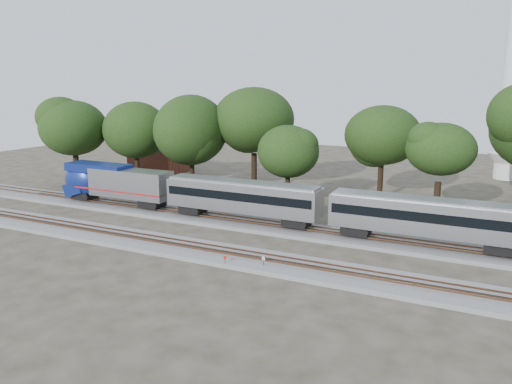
% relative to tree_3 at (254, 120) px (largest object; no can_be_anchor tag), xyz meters
% --- Properties ---
extents(ground, '(160.00, 160.00, 0.00)m').
position_rel_tree_3_xyz_m(ground, '(8.22, -22.16, -10.30)').
color(ground, '#383328').
rests_on(ground, ground).
extents(track_far, '(160.00, 5.00, 0.73)m').
position_rel_tree_3_xyz_m(track_far, '(8.22, -16.16, -10.09)').
color(track_far, slate).
rests_on(track_far, ground).
extents(track_near, '(160.00, 5.00, 0.73)m').
position_rel_tree_3_xyz_m(track_near, '(8.22, -26.16, -10.09)').
color(track_near, slate).
rests_on(track_near, ground).
extents(switch_stand_red, '(0.32, 0.08, 1.02)m').
position_rel_tree_3_xyz_m(switch_stand_red, '(11.26, -28.36, -9.64)').
color(switch_stand_red, '#512D19').
rests_on(switch_stand_red, ground).
extents(switch_stand_white, '(0.35, 0.17, 1.14)m').
position_rel_tree_3_xyz_m(switch_stand_white, '(14.40, -27.39, -9.57)').
color(switch_stand_white, '#512D19').
rests_on(switch_stand_white, ground).
extents(switch_lever, '(0.53, 0.35, 0.30)m').
position_rel_tree_3_xyz_m(switch_lever, '(16.36, -27.61, -10.15)').
color(switch_lever, '#512D19').
rests_on(switch_lever, ground).
extents(brick_building, '(10.37, 7.73, 4.71)m').
position_rel_tree_3_xyz_m(brick_building, '(-22.81, 8.36, -7.92)').
color(brick_building, brown).
rests_on(brick_building, ground).
extents(tree_0, '(8.99, 8.99, 12.68)m').
position_rel_tree_3_xyz_m(tree_0, '(-25.51, -8.60, -1.47)').
color(tree_0, black).
rests_on(tree_0, ground).
extents(tree_1, '(8.73, 8.73, 12.31)m').
position_rel_tree_3_xyz_m(tree_1, '(-17.03, -4.91, -1.72)').
color(tree_1, black).
rests_on(tree_1, ground).
extents(tree_2, '(9.10, 9.10, 12.84)m').
position_rel_tree_3_xyz_m(tree_2, '(-7.37, -4.82, -1.35)').
color(tree_2, black).
rests_on(tree_2, ground).
extents(tree_3, '(10.48, 10.48, 14.77)m').
position_rel_tree_3_xyz_m(tree_3, '(0.00, 0.00, 0.00)').
color(tree_3, black).
rests_on(tree_3, ground).
extents(tree_4, '(7.23, 7.23, 10.19)m').
position_rel_tree_3_xyz_m(tree_4, '(8.02, -6.83, -3.21)').
color(tree_4, black).
rests_on(tree_4, ground).
extents(tree_5, '(8.78, 8.78, 12.38)m').
position_rel_tree_3_xyz_m(tree_5, '(17.35, 2.99, -1.67)').
color(tree_5, black).
rests_on(tree_5, ground).
extents(tree_6, '(8.23, 8.23, 11.60)m').
position_rel_tree_3_xyz_m(tree_6, '(25.39, -4.35, -2.22)').
color(tree_6, black).
rests_on(tree_6, ground).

